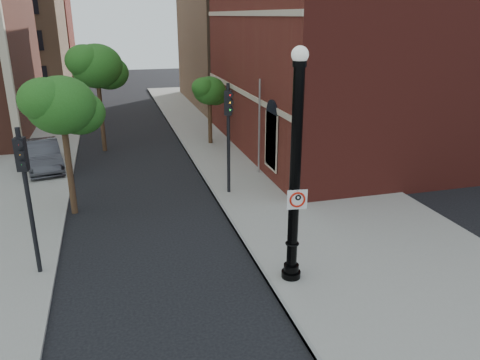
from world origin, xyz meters
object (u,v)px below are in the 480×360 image
object	(u,v)px
no_parking_sign	(297,199)
traffic_signal_left	(25,179)
lamppost	(295,182)
traffic_signal_right	(228,121)
parked_car	(43,155)

from	to	relation	value
no_parking_sign	traffic_signal_left	bearing A→B (deg)	168.44
lamppost	traffic_signal_right	distance (m)	7.32
lamppost	no_parking_sign	world-z (taller)	lamppost
traffic_signal_right	lamppost	bearing A→B (deg)	-68.69
parked_car	no_parking_sign	bearing A→B (deg)	-69.66
lamppost	parked_car	size ratio (longest dim) A/B	1.49
traffic_signal_left	traffic_signal_right	xyz separation A→B (m)	(7.16, 4.99, 0.18)
no_parking_sign	traffic_signal_right	world-z (taller)	traffic_signal_right
parked_car	traffic_signal_left	size ratio (longest dim) A/B	0.99
lamppost	traffic_signal_left	xyz separation A→B (m)	(-7.17, 2.32, -0.03)
traffic_signal_right	traffic_signal_left	bearing A→B (deg)	-123.87
traffic_signal_left	traffic_signal_right	distance (m)	8.74
traffic_signal_right	no_parking_sign	bearing A→B (deg)	-68.51
lamppost	traffic_signal_right	bearing A→B (deg)	90.06
parked_car	traffic_signal_left	world-z (taller)	traffic_signal_left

